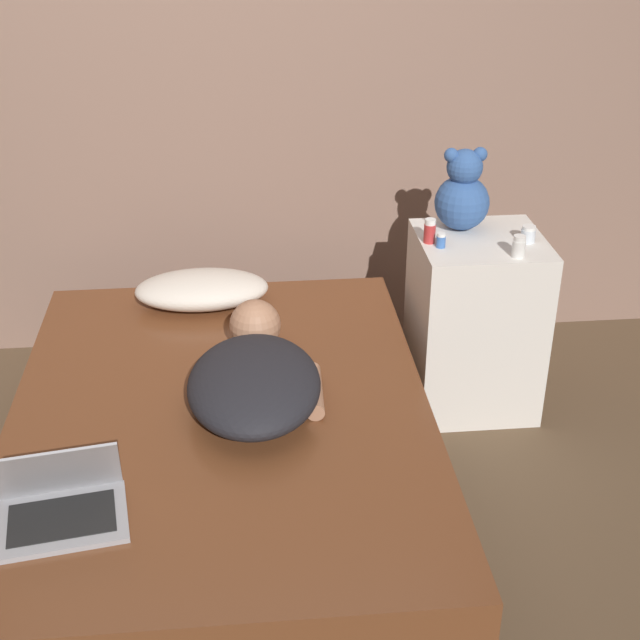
# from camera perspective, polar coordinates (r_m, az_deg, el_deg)

# --- Properties ---
(ground_plane) EXTENTS (12.00, 12.00, 0.00)m
(ground_plane) POSITION_cam_1_polar(r_m,az_deg,el_deg) (3.18, -5.97, -11.73)
(ground_plane) COLOR brown
(wall_back) EXTENTS (8.00, 0.06, 2.60)m
(wall_back) POSITION_cam_1_polar(r_m,az_deg,el_deg) (3.74, -7.10, 16.71)
(wall_back) COLOR #846656
(wall_back) RESTS_ON ground_plane
(bed) EXTENTS (1.40, 1.88, 0.41)m
(bed) POSITION_cam_1_polar(r_m,az_deg,el_deg) (3.06, -6.17, -8.81)
(bed) COLOR #4C331E
(bed) RESTS_ON ground_plane
(nightstand) EXTENTS (0.48, 0.46, 0.72)m
(nightstand) POSITION_cam_1_polar(r_m,az_deg,el_deg) (3.57, 9.84, -0.16)
(nightstand) COLOR silver
(nightstand) RESTS_ON ground_plane
(pillow) EXTENTS (0.53, 0.30, 0.13)m
(pillow) POSITION_cam_1_polar(r_m,az_deg,el_deg) (3.55, -7.57, 1.96)
(pillow) COLOR beige
(pillow) RESTS_ON bed
(person_lying) EXTENTS (0.46, 0.78, 0.19)m
(person_lying) POSITION_cam_1_polar(r_m,az_deg,el_deg) (2.93, -4.16, -3.55)
(person_lying) COLOR black
(person_lying) RESTS_ON bed
(laptop) EXTENTS (0.38, 0.30, 0.23)m
(laptop) POSITION_cam_1_polar(r_m,az_deg,el_deg) (2.56, -16.30, -11.13)
(laptop) COLOR #9E9EA3
(laptop) RESTS_ON bed
(teddy_bear) EXTENTS (0.21, 0.21, 0.32)m
(teddy_bear) POSITION_cam_1_polar(r_m,az_deg,el_deg) (3.45, 9.11, 7.96)
(teddy_bear) COLOR #335693
(teddy_bear) RESTS_ON nightstand
(bottle_blue) EXTENTS (0.03, 0.03, 0.06)m
(bottle_blue) POSITION_cam_1_polar(r_m,az_deg,el_deg) (3.31, 7.75, 5.07)
(bottle_blue) COLOR #3866B2
(bottle_blue) RESTS_ON nightstand
(bottle_clear) EXTENTS (0.05, 0.05, 0.06)m
(bottle_clear) POSITION_cam_1_polar(r_m,az_deg,el_deg) (3.42, 13.19, 5.37)
(bottle_clear) COLOR silver
(bottle_clear) RESTS_ON nightstand
(bottle_white) EXTENTS (0.05, 0.05, 0.08)m
(bottle_white) POSITION_cam_1_polar(r_m,az_deg,el_deg) (3.28, 12.60, 4.61)
(bottle_white) COLOR white
(bottle_white) RESTS_ON nightstand
(bottle_red) EXTENTS (0.04, 0.04, 0.09)m
(bottle_red) POSITION_cam_1_polar(r_m,az_deg,el_deg) (3.34, 7.04, 5.67)
(bottle_red) COLOR #B72D2D
(bottle_red) RESTS_ON nightstand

